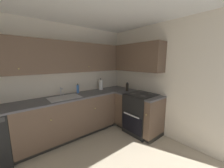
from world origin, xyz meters
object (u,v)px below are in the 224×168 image
Objects in this scene: oven_range at (141,113)px; paper_towel_roll at (101,85)px; oil_bottle at (127,87)px; soap_bottle at (78,89)px.

paper_towel_roll reaches higher than oven_range.
paper_towel_roll is at bearing 124.45° from oil_bottle.
oven_range is 3.39× the size of paper_towel_roll.
oil_bottle is at bearing -30.03° from soap_bottle.
soap_bottle is 0.72× the size of paper_towel_roll.
soap_bottle is (-1.07, 1.06, 0.55)m from oven_range.
oven_range is 1.60m from soap_bottle.
paper_towel_roll is 1.41× the size of oil_bottle.
soap_bottle is at bearing 178.23° from paper_towel_roll.
oven_range is 4.78× the size of oil_bottle.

